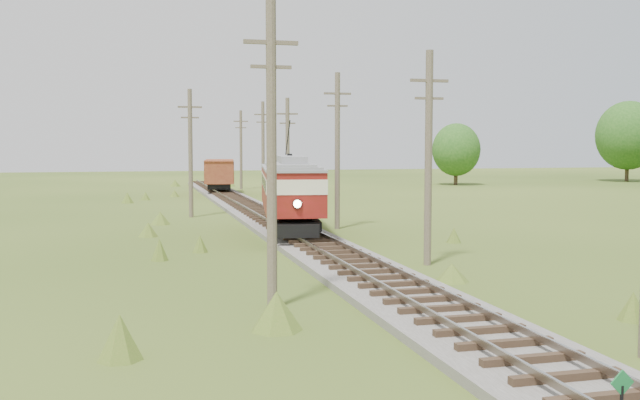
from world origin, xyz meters
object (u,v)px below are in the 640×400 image
object	(u,v)px
gondola	(219,173)
gravel_pile	(289,195)
switch_marker	(622,395)
streetcar	(290,186)

from	to	relation	value
gondola	gravel_pile	bearing A→B (deg)	-58.85
gondola	gravel_pile	distance (m)	11.95
switch_marker	streetcar	size ratio (longest dim) A/B	0.09
gravel_pile	streetcar	bearing A→B (deg)	-101.90
gondola	gravel_pile	world-z (taller)	gondola
streetcar	gondola	world-z (taller)	streetcar
streetcar	gravel_pile	size ratio (longest dim) A/B	3.92
streetcar	gravel_pile	distance (m)	23.46
switch_marker	gravel_pile	distance (m)	50.79
switch_marker	streetcar	bearing A→B (deg)	89.59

